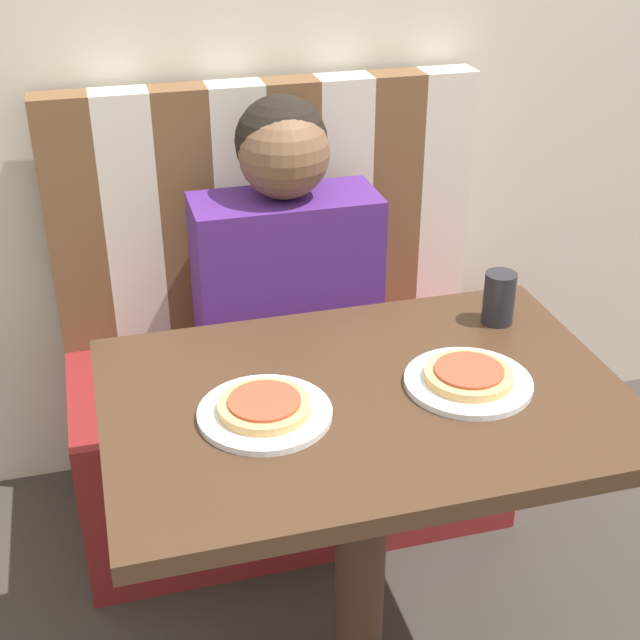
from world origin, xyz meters
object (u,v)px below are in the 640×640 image
(pizza_right, at_px, (469,374))
(drinking_cup, at_px, (499,298))
(plate_right, at_px, (468,382))
(person, at_px, (285,239))
(pizza_left, at_px, (265,405))
(plate_left, at_px, (265,413))

(pizza_right, bearing_deg, drinking_cup, 53.41)
(plate_right, bearing_deg, drinking_cup, 53.41)
(person, relative_size, pizza_left, 4.11)
(pizza_left, relative_size, pizza_right, 1.00)
(plate_left, distance_m, pizza_right, 0.37)
(person, xyz_separation_m, plate_right, (0.19, -0.63, -0.04))
(pizza_right, xyz_separation_m, drinking_cup, (0.15, 0.20, 0.03))
(drinking_cup, bearing_deg, plate_left, -158.64)
(pizza_right, relative_size, drinking_cup, 1.48)
(person, distance_m, pizza_left, 0.66)
(pizza_left, bearing_deg, person, 73.67)
(plate_right, distance_m, drinking_cup, 0.26)
(plate_left, xyz_separation_m, plate_right, (0.37, 0.00, 0.00))
(plate_right, relative_size, pizza_left, 1.45)
(person, relative_size, plate_left, 2.84)
(plate_left, distance_m, plate_right, 0.37)
(plate_left, height_order, drinking_cup, drinking_cup)
(pizza_left, bearing_deg, plate_right, 0.00)
(plate_left, xyz_separation_m, pizza_left, (-0.00, 0.00, 0.02))
(pizza_left, height_order, drinking_cup, drinking_cup)
(person, bearing_deg, pizza_left, -106.33)
(person, height_order, pizza_left, person)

